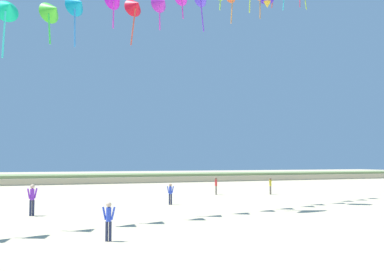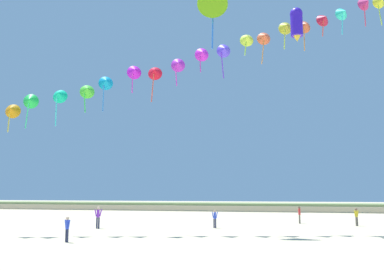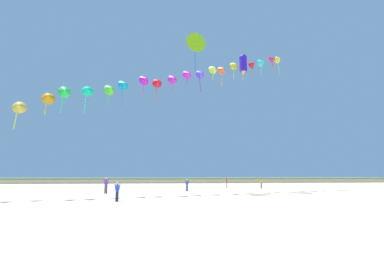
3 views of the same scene
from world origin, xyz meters
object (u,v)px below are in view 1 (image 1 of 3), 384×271
person_mid_center (270,185)px  person_far_left (109,219)px  person_near_right (216,185)px  person_far_right (32,198)px  person_near_left (170,192)px

person_mid_center → person_far_left: (-18.09, -16.81, -0.03)m
person_near_right → person_far_right: size_ratio=0.91×
person_near_left → person_far_right: 9.53m
person_near_right → person_far_left: bearing=-125.7°
person_near_left → person_mid_center: bearing=23.9°
person_far_left → person_far_right: 9.34m
person_near_left → person_far_left: bearing=-119.1°
person_far_left → person_mid_center: bearing=42.9°
person_mid_center → person_far_right: size_ratio=0.88×
person_near_left → person_far_left: size_ratio=1.00×
person_near_left → person_mid_center: 12.68m
person_mid_center → person_near_right: bearing=161.1°
person_near_left → person_mid_center: size_ratio=0.97×
person_near_left → person_far_right: person_far_right is taller
person_near_right → person_mid_center: person_near_right is taller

